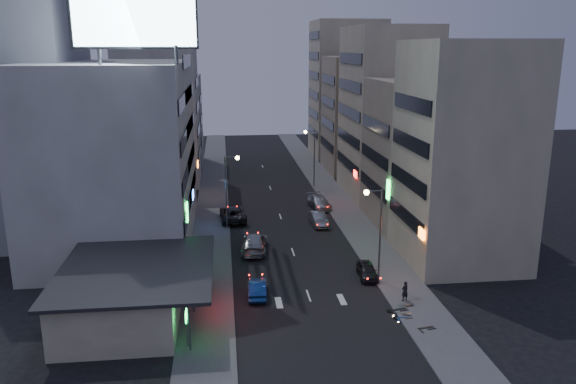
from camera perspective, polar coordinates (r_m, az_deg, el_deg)
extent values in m
plane|color=black|center=(42.28, 2.94, -12.75)|extent=(180.00, 180.00, 0.00)
cube|color=#4C4C4F|center=(69.78, -7.68, -1.70)|extent=(4.00, 120.00, 0.12)
cube|color=#4C4C4F|center=(71.25, 5.30, -1.29)|extent=(4.00, 120.00, 0.12)
cube|color=beige|center=(43.46, -16.31, -9.93)|extent=(8.00, 12.00, 3.60)
cube|color=black|center=(42.54, -15.16, -7.54)|extent=(11.00, 13.00, 0.25)
cube|color=black|center=(42.35, -9.55, -8.27)|extent=(0.12, 4.00, 0.90)
cube|color=#FF1E14|center=(42.35, -9.44, -8.27)|extent=(0.04, 3.70, 0.70)
cube|color=beige|center=(58.93, -16.90, 3.75)|extent=(14.00, 24.00, 18.00)
cube|color=gray|center=(63.19, -25.17, 11.02)|extent=(10.00, 14.00, 34.00)
cube|color=beige|center=(53.00, 17.37, 3.67)|extent=(10.00, 11.00, 20.00)
cube|color=tan|center=(64.01, 13.54, 3.87)|extent=(11.00, 12.00, 16.00)
cube|color=beige|center=(75.64, 9.95, 7.93)|extent=(10.00, 14.00, 22.00)
cube|color=beige|center=(83.07, -12.99, 7.65)|extent=(11.00, 10.00, 20.00)
cube|color=gray|center=(96.26, -12.40, 7.07)|extent=(12.00, 10.00, 15.00)
cube|color=tan|center=(90.37, 7.51, 7.78)|extent=(11.00, 12.00, 18.00)
cube|color=beige|center=(103.78, 5.94, 10.34)|extent=(12.00, 12.00, 24.00)
cylinder|color=#595B60|center=(48.01, -18.63, 13.05)|extent=(0.30, 0.30, 1.50)
cylinder|color=#595B60|center=(47.19, -11.28, 13.50)|extent=(0.30, 0.30, 1.50)
cube|color=black|center=(47.56, -15.23, 16.85)|extent=(9.52, 3.75, 5.00)
cube|color=#BFEFFF|center=(47.35, -15.17, 16.86)|extent=(9.04, 3.34, 4.60)
cylinder|color=#595B60|center=(47.41, 9.35, -4.44)|extent=(0.16, 0.16, 8.00)
cylinder|color=#595B60|center=(46.12, 8.71, 0.11)|extent=(1.40, 0.10, 0.10)
sphere|color=#FFD88C|center=(45.99, 7.98, -0.04)|extent=(0.44, 0.44, 0.44)
cylinder|color=#595B60|center=(60.98, -6.31, -0.07)|extent=(0.16, 0.16, 8.00)
cylinder|color=#595B60|center=(60.13, -5.74, 3.55)|extent=(1.40, 0.10, 0.10)
sphere|color=#FFD88C|center=(60.16, -5.17, 3.48)|extent=(0.44, 0.44, 0.44)
cylinder|color=#595B60|center=(79.57, 2.69, 3.43)|extent=(0.16, 0.16, 8.00)
cylinder|color=#595B60|center=(78.80, 2.22, 6.20)|extent=(1.40, 0.10, 0.10)
sphere|color=#FFD88C|center=(78.73, 1.78, 6.12)|extent=(0.44, 0.44, 0.44)
imported|color=#25252A|center=(49.44, 8.04, -7.88)|extent=(1.78, 3.88, 1.29)
imported|color=#929399|center=(62.96, 3.11, -2.74)|extent=(1.79, 4.47, 1.44)
imported|color=#242429|center=(64.81, -5.63, -2.19)|extent=(3.15, 6.12, 1.65)
imported|color=#A8ABB1|center=(69.66, 3.19, -1.03)|extent=(2.76, 5.35, 1.49)
imported|color=navy|center=(45.58, -3.12, -9.73)|extent=(1.65, 4.08, 1.32)
imported|color=#95989C|center=(55.05, -3.44, -5.16)|extent=(3.07, 6.14, 1.71)
imported|color=black|center=(45.27, 11.79, -9.83)|extent=(0.69, 0.56, 1.62)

